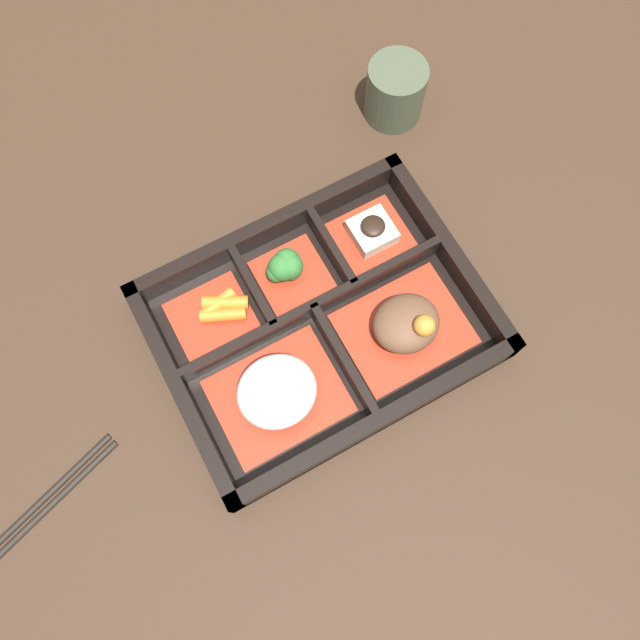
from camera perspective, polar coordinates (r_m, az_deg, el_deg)
The scene contains 10 objects.
ground_plane at distance 0.63m, azimuth 0.00°, elevation -0.72°, with size 3.00×3.00×0.00m, color #382619.
bento_base at distance 0.63m, azimuth 0.00°, elevation -0.58°, with size 0.31×0.24×0.01m.
bento_rim at distance 0.62m, azimuth -0.16°, elevation 0.14°, with size 0.31×0.24×0.04m.
bowl_stew at distance 0.61m, azimuth 7.88°, elevation -0.48°, with size 0.12×0.10×0.05m.
bowl_rice at distance 0.59m, azimuth -3.94°, elevation -6.63°, with size 0.12×0.10×0.05m.
bowl_tofu at distance 0.65m, azimuth 4.76°, elevation 7.91°, with size 0.07×0.07×0.03m.
bowl_greens at distance 0.63m, azimuth -2.94°, elevation 4.75°, with size 0.07×0.07×0.03m.
bowl_carrots at distance 0.63m, azimuth -9.42°, elevation 0.68°, with size 0.08×0.07×0.02m.
tea_cup at distance 0.73m, azimuth 6.90°, elevation 20.10°, with size 0.06×0.06×0.07m.
chopsticks at distance 0.66m, azimuth -25.46°, elevation -16.45°, with size 0.21×0.08×0.01m.
Camera 1 is at (0.09, 0.17, 0.60)m, focal length 35.00 mm.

